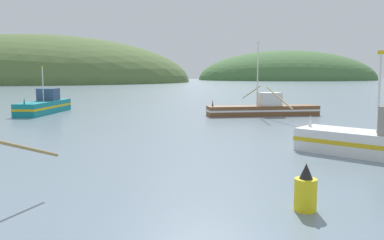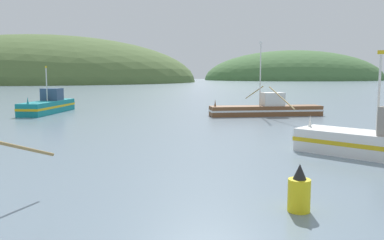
# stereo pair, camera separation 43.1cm
# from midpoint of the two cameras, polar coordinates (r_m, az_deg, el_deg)

# --- Properties ---
(hill_far_left) EXTENTS (147.81, 118.25, 45.13)m
(hill_far_left) POSITION_cam_midpoint_polar(r_m,az_deg,el_deg) (210.26, -20.98, 5.04)
(hill_far_left) COLOR #516B38
(hill_far_left) RESTS_ON ground
(hill_mid_left) EXTENTS (117.71, 94.17, 38.23)m
(hill_mid_left) POSITION_cam_midpoint_polar(r_m,az_deg,el_deg) (273.05, 13.31, 5.58)
(hill_mid_left) COLOR #47703D
(hill_mid_left) RESTS_ON ground
(fishing_boat_brown) EXTENTS (11.93, 15.63, 7.64)m
(fishing_boat_brown) POSITION_cam_midpoint_polar(r_m,az_deg,el_deg) (42.62, 9.89, 1.59)
(fishing_boat_brown) COLOR brown
(fishing_boat_brown) RESTS_ON ground
(fishing_boat_teal) EXTENTS (5.01, 9.80, 5.20)m
(fishing_boat_teal) POSITION_cam_midpoint_polar(r_m,az_deg,el_deg) (47.40, -20.47, 1.94)
(fishing_boat_teal) COLOR #147F84
(fishing_boat_teal) RESTS_ON ground
(channel_buoy) EXTENTS (0.72, 0.72, 1.56)m
(channel_buoy) POSITION_cam_midpoint_polar(r_m,az_deg,el_deg) (13.53, 14.95, -9.77)
(channel_buoy) COLOR yellow
(channel_buoy) RESTS_ON ground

